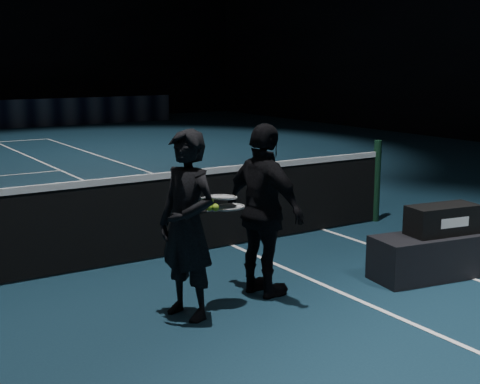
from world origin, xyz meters
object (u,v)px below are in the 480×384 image
at_px(racket_bag, 442,219).
at_px(player_a, 187,225).
at_px(player_bench, 440,255).
at_px(tennis_balls, 211,205).
at_px(racket_lower, 230,207).
at_px(racket_upper, 222,197).
at_px(player_b, 264,211).

distance_m(racket_bag, player_a, 2.70).
bearing_deg(racket_bag, player_bench, 0.00).
bearing_deg(tennis_balls, player_a, -172.27).
relative_size(racket_lower, tennis_balls, 5.67).
relative_size(racket_bag, racket_upper, 1.07).
xyz_separation_m(player_bench, tennis_balls, (-2.41, 0.44, 0.71)).
relative_size(player_a, tennis_balls, 13.30).
bearing_deg(racket_upper, racket_lower, -42.66).
relative_size(player_bench, player_b, 0.91).
distance_m(player_bench, racket_upper, 2.44).
bearing_deg(racket_upper, player_bench, -22.71).
relative_size(racket_upper, tennis_balls, 5.67).
height_order(racket_bag, player_a, player_a).
bearing_deg(racket_bag, player_b, 173.66).
distance_m(player_bench, tennis_balls, 2.55).
relative_size(player_bench, racket_lower, 2.14).
distance_m(player_a, racket_upper, 0.44).
xyz_separation_m(player_bench, racket_upper, (-2.27, 0.49, 0.76)).
height_order(player_bench, player_a, player_a).
bearing_deg(racket_bag, racket_upper, 176.90).
bearing_deg(player_a, racket_bag, 64.11).
bearing_deg(racket_lower, player_a, 180.00).
xyz_separation_m(racket_bag, player_a, (-2.66, 0.40, 0.22)).
distance_m(player_a, player_b, 0.85).
bearing_deg(player_bench, tennis_balls, 178.76).
bearing_deg(player_b, racket_upper, 82.03).
xyz_separation_m(player_a, tennis_balls, (0.25, 0.03, 0.13)).
bearing_deg(racket_lower, player_b, -0.00).
distance_m(racket_lower, racket_upper, 0.11).
distance_m(racket_bag, racket_lower, 2.28).
height_order(racket_upper, tennis_balls, racket_upper).
bearing_deg(player_bench, player_b, 173.66).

